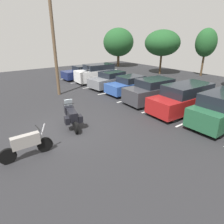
% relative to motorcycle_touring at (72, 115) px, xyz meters
% --- Properties ---
extents(ground, '(44.00, 44.00, 0.10)m').
position_rel_motorcycle_touring_xyz_m(ground, '(0.02, -0.43, -0.73)').
color(ground, '#262628').
extents(motorcycle_touring, '(2.19, 1.04, 1.44)m').
position_rel_motorcycle_touring_xyz_m(motorcycle_touring, '(0.00, 0.00, 0.00)').
color(motorcycle_touring, black).
rests_on(motorcycle_touring, ground).
extents(motorcycle_second, '(0.62, 2.16, 1.32)m').
position_rel_motorcycle_touring_xyz_m(motorcycle_second, '(1.58, -2.81, -0.07)').
color(motorcycle_second, black).
rests_on(motorcycle_second, ground).
extents(parking_stripes, '(21.50, 4.83, 0.01)m').
position_rel_motorcycle_touring_xyz_m(parking_stripes, '(-1.80, 7.03, -0.67)').
color(parking_stripes, silver).
rests_on(parking_stripes, ground).
extents(car_navy, '(1.83, 4.76, 1.52)m').
position_rel_motorcycle_touring_xyz_m(car_navy, '(-11.27, 6.98, 0.05)').
color(car_navy, navy).
rests_on(car_navy, ground).
extents(car_white, '(2.15, 4.43, 1.92)m').
position_rel_motorcycle_touring_xyz_m(car_white, '(-8.72, 7.25, 0.29)').
color(car_white, white).
rests_on(car_white, ground).
extents(car_grey, '(2.21, 4.58, 1.55)m').
position_rel_motorcycle_touring_xyz_m(car_grey, '(-5.83, 7.12, 0.08)').
color(car_grey, slate).
rests_on(car_grey, ground).
extents(car_blue, '(1.84, 4.28, 1.52)m').
position_rel_motorcycle_touring_xyz_m(car_blue, '(-3.20, 7.19, 0.06)').
color(car_blue, '#2D519E').
rests_on(car_blue, ground).
extents(car_charcoal, '(2.21, 4.34, 1.80)m').
position_rel_motorcycle_touring_xyz_m(car_charcoal, '(-0.28, 6.80, 0.21)').
color(car_charcoal, '#38383D').
rests_on(car_charcoal, ground).
extents(car_red, '(2.19, 4.85, 1.86)m').
position_rel_motorcycle_touring_xyz_m(car_red, '(2.34, 6.92, 0.26)').
color(car_red, maroon).
rests_on(car_red, ground).
extents(car_green, '(1.88, 4.40, 1.92)m').
position_rel_motorcycle_touring_xyz_m(car_green, '(4.85, 6.89, 0.29)').
color(car_green, '#235638').
rests_on(car_green, ground).
extents(utility_pole, '(0.97, 1.64, 9.33)m').
position_rel_motorcycle_touring_xyz_m(utility_pole, '(-6.57, 1.99, 4.16)').
color(utility_pole, brown).
rests_on(utility_pole, ground).
extents(tree_rear, '(4.44, 4.44, 5.52)m').
position_rel_motorcycle_touring_xyz_m(tree_rear, '(-7.84, 16.73, 3.23)').
color(tree_rear, '#4C3823').
rests_on(tree_rear, ground).
extents(tree_far_right, '(2.48, 2.48, 5.65)m').
position_rel_motorcycle_touring_xyz_m(tree_far_right, '(-3.75, 19.80, 3.30)').
color(tree_far_right, '#4C3823').
rests_on(tree_far_right, ground).
extents(tree_center_left, '(4.79, 4.79, 5.94)m').
position_rel_motorcycle_touring_xyz_m(tree_center_left, '(-16.34, 16.40, 3.10)').
color(tree_center_left, '#4C3823').
rests_on(tree_center_left, ground).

